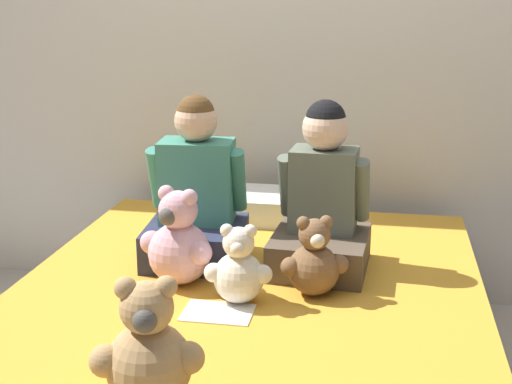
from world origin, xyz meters
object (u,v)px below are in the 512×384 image
object	(u,v)px
teddy_bear_at_foot_of_bed	(149,352)
sign_card	(218,312)
teddy_bear_between_children	(239,270)
teddy_bear_held_by_right_child	(314,262)
pillow_at_headboard	(280,207)
child_on_right	(322,204)
teddy_bear_held_by_left_child	(179,244)
bed	(245,357)
child_on_left	(196,198)

from	to	relation	value
teddy_bear_at_foot_of_bed	sign_card	world-z (taller)	teddy_bear_at_foot_of_bed
sign_card	teddy_bear_between_children	bearing A→B (deg)	64.26
teddy_bear_held_by_right_child	teddy_bear_at_foot_of_bed	size ratio (longest dim) A/B	0.81
teddy_bear_between_children	pillow_at_headboard	xyz separation A→B (m)	(0.01, 0.85, -0.05)
child_on_right	teddy_bear_held_by_right_child	distance (m)	0.28
child_on_right	teddy_bear_at_foot_of_bed	bearing A→B (deg)	-105.12
teddy_bear_held_by_right_child	teddy_bear_at_foot_of_bed	distance (m)	0.76
sign_card	teddy_bear_held_by_left_child	bearing A→B (deg)	131.14
child_on_right	pillow_at_headboard	world-z (taller)	child_on_right
bed	teddy_bear_held_by_left_child	xyz separation A→B (m)	(-0.23, 0.05, 0.36)
bed	child_on_right	bearing A→B (deg)	52.97
child_on_right	teddy_bear_held_by_left_child	distance (m)	0.51
sign_card	child_on_right	bearing A→B (deg)	58.82
teddy_bear_held_by_left_child	pillow_at_headboard	xyz separation A→B (m)	(0.23, 0.74, -0.08)
teddy_bear_held_by_left_child	sign_card	xyz separation A→B (m)	(0.18, -0.20, -0.14)
teddy_bear_at_foot_of_bed	child_on_right	bearing A→B (deg)	57.48
child_on_right	pillow_at_headboard	size ratio (longest dim) A/B	1.23
child_on_right	sign_card	bearing A→B (deg)	-118.13
teddy_bear_held_by_right_child	child_on_left	bearing A→B (deg)	133.03
teddy_bear_held_by_left_child	child_on_right	bearing A→B (deg)	48.94
teddy_bear_held_by_right_child	sign_card	bearing A→B (deg)	-162.05
child_on_right	pillow_at_headboard	xyz separation A→B (m)	(-0.22, 0.50, -0.17)
child_on_left	pillow_at_headboard	distance (m)	0.57
child_on_left	pillow_at_headboard	xyz separation A→B (m)	(0.23, 0.50, -0.17)
teddy_bear_held_by_left_child	bed	bearing A→B (deg)	8.40
teddy_bear_between_children	bed	bearing A→B (deg)	80.06
child_on_right	teddy_bear_at_foot_of_bed	xyz separation A→B (m)	(-0.31, -0.95, -0.09)
pillow_at_headboard	sign_card	xyz separation A→B (m)	(-0.05, -0.94, -0.05)
teddy_bear_held_by_right_child	pillow_at_headboard	world-z (taller)	teddy_bear_held_by_right_child
bed	sign_card	size ratio (longest dim) A/B	9.20
child_on_left	teddy_bear_held_by_right_child	xyz separation A→B (m)	(0.45, -0.25, -0.12)
teddy_bear_between_children	child_on_left	bearing A→B (deg)	117.69
child_on_left	teddy_bear_between_children	xyz separation A→B (m)	(0.22, -0.35, -0.12)
teddy_bear_between_children	pillow_at_headboard	world-z (taller)	teddy_bear_between_children
teddy_bear_between_children	teddy_bear_at_foot_of_bed	xyz separation A→B (m)	(-0.09, -0.60, 0.03)
child_on_right	teddy_bear_held_by_left_child	xyz separation A→B (m)	(-0.45, -0.24, -0.09)
child_on_right	teddy_bear_held_by_right_child	xyz separation A→B (m)	(-0.00, -0.25, -0.12)
child_on_right	teddy_bear_held_by_right_child	bearing A→B (deg)	-87.18
child_on_left	pillow_at_headboard	size ratio (longest dim) A/B	1.24
teddy_bear_held_by_left_child	teddy_bear_between_children	xyz separation A→B (m)	(0.22, -0.11, -0.03)
bed	teddy_bear_held_by_left_child	size ratio (longest dim) A/B	5.89
teddy_bear_held_by_left_child	teddy_bear_held_by_right_child	world-z (taller)	teddy_bear_held_by_left_child
child_on_right	teddy_bear_held_by_left_child	bearing A→B (deg)	-148.76
teddy_bear_held_by_left_child	teddy_bear_held_by_right_child	xyz separation A→B (m)	(0.45, -0.01, -0.03)
teddy_bear_at_foot_of_bed	pillow_at_headboard	distance (m)	1.45
bed	teddy_bear_at_foot_of_bed	size ratio (longest dim) A/B	6.03
child_on_left	sign_card	xyz separation A→B (m)	(0.18, -0.44, -0.22)
teddy_bear_between_children	teddy_bear_at_foot_of_bed	distance (m)	0.60
child_on_right	teddy_bear_at_foot_of_bed	world-z (taller)	child_on_right
child_on_left	sign_card	distance (m)	0.53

